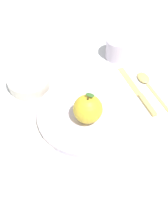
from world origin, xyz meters
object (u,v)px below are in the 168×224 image
object	(u,v)px
dinner_plate	(84,114)
linen_napkin	(29,141)
apple	(88,109)
knife	(140,95)
cup	(118,47)
spoon	(146,82)
side_bowl	(29,80)

from	to	relation	value
dinner_plate	linen_napkin	distance (m)	0.17
apple	knife	size ratio (longest dim) A/B	0.50
apple	cup	world-z (taller)	apple
cup	knife	xyz separation A→B (m)	(-0.12, -0.14, -0.04)
knife	apple	bearing A→B (deg)	151.60
cup	spoon	bearing A→B (deg)	-114.06
dinner_plate	cup	size ratio (longest dim) A/B	3.45
spoon	knife	bearing A→B (deg)	-176.57
cup	spoon	xyz separation A→B (m)	(-0.06, -0.13, -0.03)
apple	side_bowl	xyz separation A→B (m)	(0.02, 0.22, -0.04)
dinner_plate	spoon	world-z (taller)	dinner_plate
cup	spoon	distance (m)	0.15
side_bowl	linen_napkin	bearing A→B (deg)	-143.47
side_bowl	cup	xyz separation A→B (m)	(0.25, -0.17, 0.02)
apple	linen_napkin	size ratio (longest dim) A/B	0.63
knife	linen_napkin	size ratio (longest dim) A/B	1.26
side_bowl	cup	bearing A→B (deg)	-33.94
apple	spoon	xyz separation A→B (m)	(0.22, -0.08, -0.05)
cup	dinner_plate	bearing A→B (deg)	-173.07
dinner_plate	linen_napkin	bearing A→B (deg)	149.59
dinner_plate	cup	bearing A→B (deg)	6.93
apple	dinner_plate	bearing A→B (deg)	60.46
dinner_plate	side_bowl	world-z (taller)	side_bowl
apple	knife	distance (m)	0.19
cup	side_bowl	bearing A→B (deg)	146.06
cup	spoon	world-z (taller)	cup
side_bowl	spoon	distance (m)	0.36
apple	side_bowl	bearing A→B (deg)	83.70
dinner_plate	spoon	bearing A→B (deg)	-26.08
apple	linen_napkin	xyz separation A→B (m)	(-0.13, 0.10, -0.06)
side_bowl	spoon	bearing A→B (deg)	-57.59
knife	side_bowl	bearing A→B (deg)	113.93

